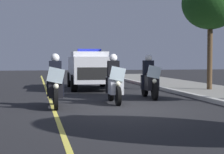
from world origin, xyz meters
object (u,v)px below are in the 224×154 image
object	(u,v)px
police_motorcycle_trailing	(149,80)
police_motorcycle_lead_right	(114,83)
cyclist_background	(115,70)
tree_far_back	(210,4)
police_motorcycle_lead_left	(55,85)
police_suv	(89,68)

from	to	relation	value
police_motorcycle_trailing	police_motorcycle_lead_right	bearing A→B (deg)	-50.77
cyclist_background	tree_far_back	xyz separation A→B (m)	(6.62, 3.22, 3.29)
police_motorcycle_lead_left	police_motorcycle_trailing	world-z (taller)	same
cyclist_background	police_motorcycle_lead_right	bearing A→B (deg)	-11.75
police_motorcycle_lead_right	tree_far_back	world-z (taller)	tree_far_back
police_motorcycle_lead_left	police_motorcycle_lead_right	bearing A→B (deg)	109.54
police_motorcycle_lead_left	police_motorcycle_lead_right	xyz separation A→B (m)	(-0.73, 2.07, 0.00)
police_motorcycle_lead_right	police_suv	world-z (taller)	police_suv
police_motorcycle_lead_right	tree_far_back	xyz separation A→B (m)	(-3.87, 5.40, 3.43)
police_motorcycle_trailing	tree_far_back	bearing A→B (deg)	123.84
police_motorcycle_lead_left	tree_far_back	xyz separation A→B (m)	(-4.61, 7.47, 3.43)
police_motorcycle_lead_left	police_motorcycle_lead_right	size ratio (longest dim) A/B	1.00
police_motorcycle_lead_left	cyclist_background	size ratio (longest dim) A/B	1.22
police_motorcycle_lead_left	police_suv	world-z (taller)	police_suv
police_motorcycle_trailing	police_suv	distance (m)	5.34
police_suv	police_motorcycle_lead_right	bearing A→B (deg)	-0.29
police_motorcycle_trailing	police_suv	world-z (taller)	police_suv
police_motorcycle_lead_left	police_motorcycle_lead_right	distance (m)	2.19
police_motorcycle_lead_left	cyclist_background	distance (m)	12.00
police_suv	police_motorcycle_trailing	bearing A→B (deg)	18.18
police_motorcycle_lead_left	cyclist_background	xyz separation A→B (m)	(-11.22, 4.25, 0.14)
police_motorcycle_lead_right	police_suv	xyz separation A→B (m)	(-6.45, 0.03, 0.37)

